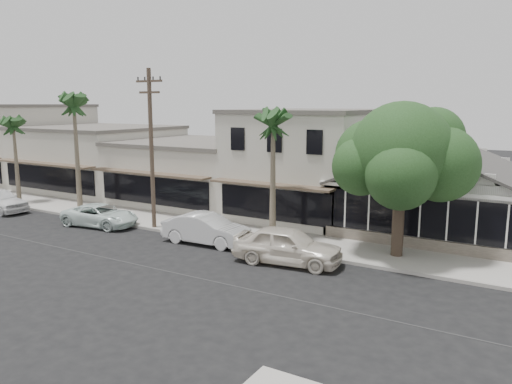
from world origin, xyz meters
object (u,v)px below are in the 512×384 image
Objects in this scene: car_2 at (100,215)px; utility_pole at (151,146)px; shade_tree at (401,156)px; car_0 at (287,246)px; car_1 at (206,229)px.

utility_pole is at bearing -80.15° from car_2.
utility_pole is 13.45m from shade_tree.
car_0 reaches higher than car_1.
utility_pole is at bearing 75.98° from car_1.
shade_tree is (3.95, 3.50, 3.92)m from car_0.
shade_tree is (9.01, 2.73, 3.98)m from car_1.
utility_pole is 5.37m from car_2.
car_2 is (-7.58, -0.15, -0.13)m from car_1.
car_0 reaches higher than car_2.
car_1 is at bearing 74.27° from car_0.
shade_tree is at bearing 8.09° from utility_pole.
utility_pole is at bearing 73.17° from car_0.
shade_tree is at bearing -55.53° from car_0.
shade_tree reaches higher than car_1.
car_2 is at bearing -170.13° from shade_tree.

